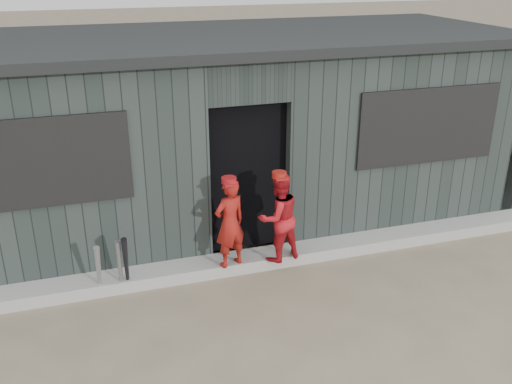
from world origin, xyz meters
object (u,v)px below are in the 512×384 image
object	(u,v)px
player_red_right	(279,217)
player_grey_back	(251,203)
player_red_left	(230,223)
bat_left	(99,270)
bat_right	(126,265)
dugout	(220,130)
bat_mid	(120,267)

from	to	relation	value
player_red_right	player_grey_back	distance (m)	0.75
player_red_left	bat_left	bearing A→B (deg)	-18.27
bat_right	player_grey_back	size ratio (longest dim) A/B	0.62
dugout	player_red_right	bearing A→B (deg)	-82.81
player_red_right	bat_left	bearing A→B (deg)	-12.28
bat_left	player_grey_back	world-z (taller)	player_grey_back
bat_left	bat_mid	size ratio (longest dim) A/B	1.04
bat_left	bat_mid	bearing A→B (deg)	5.06
bat_mid	bat_left	bearing A→B (deg)	-174.94
bat_left	player_red_right	xyz separation A→B (m)	(2.12, 0.00, 0.35)
bat_mid	player_red_right	xyz separation A→B (m)	(1.88, -0.02, 0.35)
player_red_right	dugout	xyz separation A→B (m)	(-0.23, 1.86, 0.58)
bat_mid	bat_right	size ratio (longest dim) A/B	0.92
player_red_right	player_grey_back	bearing A→B (deg)	-93.74
player_grey_back	dugout	xyz separation A→B (m)	(-0.12, 1.12, 0.69)
bat_right	player_red_left	size ratio (longest dim) A/B	0.68
player_red_left	player_grey_back	xyz separation A→B (m)	(0.48, 0.71, -0.10)
bat_left	bat_right	size ratio (longest dim) A/B	0.96
player_red_left	bat_right	bearing A→B (deg)	-18.16
bat_left	player_red_right	world-z (taller)	player_red_right
dugout	player_red_left	bearing A→B (deg)	-101.14
bat_mid	player_red_left	xyz separation A→B (m)	(1.29, 0.01, 0.35)
player_red_left	player_grey_back	size ratio (longest dim) A/B	0.91
bat_left	bat_mid	distance (m)	0.23
player_red_left	player_red_right	distance (m)	0.59
bat_left	bat_right	bearing A→B (deg)	0.77
bat_right	player_red_left	distance (m)	1.26
bat_right	player_red_right	bearing A→B (deg)	-0.00
bat_mid	player_grey_back	bearing A→B (deg)	22.13
bat_right	player_red_left	bearing A→B (deg)	1.29
bat_left	player_red_left	xyz separation A→B (m)	(1.52, 0.03, 0.35)
player_grey_back	bat_right	bearing A→B (deg)	14.56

